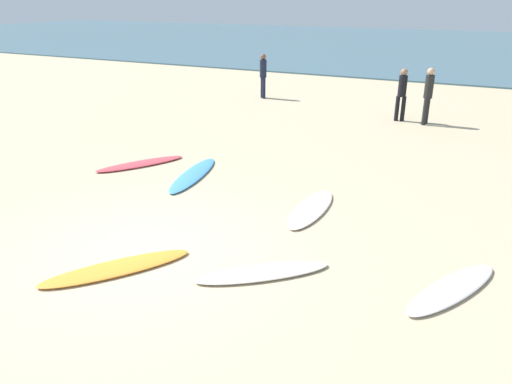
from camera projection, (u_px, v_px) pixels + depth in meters
ground_plane at (146, 251)px, 8.21m from camera, size 120.00×120.00×0.00m
ocean_water at (439, 46)px, 41.13m from camera, size 120.00×40.00×0.08m
surfboard_0 at (117, 268)px, 7.64m from camera, size 1.84×2.21×0.08m
surfboard_1 at (193, 175)px, 11.61m from camera, size 1.01×2.58×0.08m
surfboard_2 at (311, 209)px, 9.76m from camera, size 0.61×2.11×0.08m
surfboard_3 at (263, 272)px, 7.52m from camera, size 1.95×1.75×0.08m
surfboard_4 at (140, 164)px, 12.36m from camera, size 1.61×2.21×0.08m
surfboard_5 at (452, 289)px, 7.10m from camera, size 1.37×2.12×0.08m
beachgoer_near at (263, 74)px, 20.05m from camera, size 0.40×0.40×1.80m
beachgoer_mid at (428, 93)px, 15.89m from camera, size 0.33×0.34×1.86m
beachgoer_far at (402, 92)px, 16.36m from camera, size 0.34×0.34×1.76m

